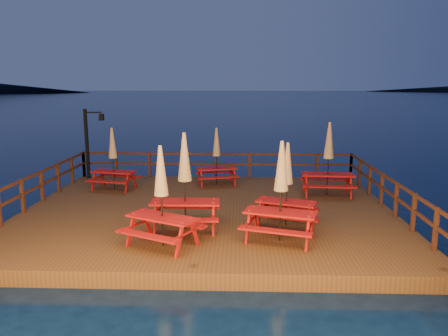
# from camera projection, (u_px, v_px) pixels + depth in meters

# --- Properties ---
(ground) EXTENTS (500.00, 500.00, 0.00)m
(ground) POSITION_uv_depth(u_px,v_px,m) (208.00, 220.00, 14.48)
(ground) COLOR black
(ground) RESTS_ON ground
(deck) EXTENTS (12.00, 10.00, 0.40)m
(deck) POSITION_uv_depth(u_px,v_px,m) (208.00, 214.00, 14.44)
(deck) COLOR #4B3418
(deck) RESTS_ON ground
(deck_piles) EXTENTS (11.44, 9.44, 1.40)m
(deck_piles) POSITION_uv_depth(u_px,v_px,m) (208.00, 229.00, 14.53)
(deck_piles) COLOR #341D10
(deck_piles) RESTS_ON ground
(railing) EXTENTS (11.80, 9.75, 1.10)m
(railing) POSITION_uv_depth(u_px,v_px,m) (211.00, 175.00, 16.00)
(railing) COLOR #341D10
(railing) RESTS_ON deck
(lamp_post) EXTENTS (0.85, 0.18, 3.00)m
(lamp_post) POSITION_uv_depth(u_px,v_px,m) (90.00, 137.00, 18.71)
(lamp_post) COLOR black
(lamp_post) RESTS_ON deck
(picnic_table_0) EXTENTS (1.95, 1.62, 2.75)m
(picnic_table_0) POSITION_uv_depth(u_px,v_px,m) (185.00, 180.00, 12.09)
(picnic_table_0) COLOR #9B120E
(picnic_table_0) RESTS_ON deck
(picnic_table_1) EXTENTS (1.98, 1.67, 2.70)m
(picnic_table_1) POSITION_uv_depth(u_px,v_px,m) (328.00, 158.00, 15.86)
(picnic_table_1) COLOR #9B120E
(picnic_table_1) RESTS_ON deck
(picnic_table_2) EXTENTS (2.28, 2.14, 2.58)m
(picnic_table_2) POSITION_uv_depth(u_px,v_px,m) (161.00, 195.00, 10.87)
(picnic_table_2) COLOR #9B120E
(picnic_table_2) RESTS_ON deck
(picnic_table_3) EXTENTS (1.93, 1.70, 2.40)m
(picnic_table_3) POSITION_uv_depth(u_px,v_px,m) (113.00, 158.00, 16.81)
(picnic_table_3) COLOR #9B120E
(picnic_table_3) RESTS_ON deck
(picnic_table_4) EXTENTS (2.08, 1.90, 2.44)m
(picnic_table_4) POSITION_uv_depth(u_px,v_px,m) (287.00, 183.00, 12.45)
(picnic_table_4) COLOR #9B120E
(picnic_table_4) RESTS_ON deck
(picnic_table_5) EXTENTS (2.22, 2.00, 2.65)m
(picnic_table_5) POSITION_uv_depth(u_px,v_px,m) (281.00, 190.00, 11.21)
(picnic_table_5) COLOR #9B120E
(picnic_table_5) RESTS_ON deck
(picnic_table_6) EXTENTS (1.88, 1.66, 2.31)m
(picnic_table_6) POSITION_uv_depth(u_px,v_px,m) (217.00, 155.00, 17.59)
(picnic_table_6) COLOR #9B120E
(picnic_table_6) RESTS_ON deck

